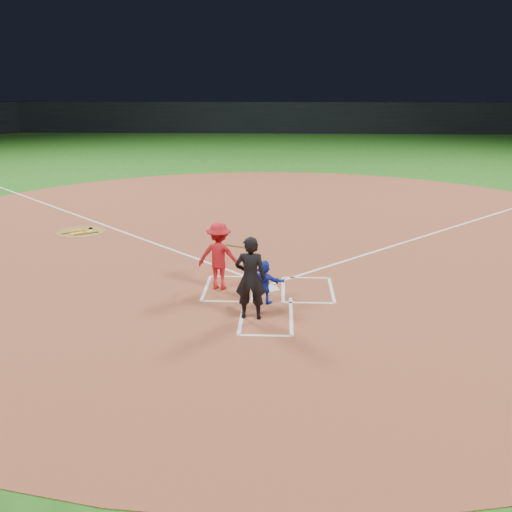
{
  "coord_description": "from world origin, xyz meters",
  "views": [
    {
      "loc": [
        0.32,
        -13.56,
        4.98
      ],
      "look_at": [
        -0.3,
        -0.4,
        1.0
      ],
      "focal_mm": 40.0,
      "sensor_mm": 36.0,
      "label": 1
    }
  ],
  "objects_px": {
    "catcher": "(264,282)",
    "umpire": "(250,278)",
    "home_plate": "(269,289)",
    "on_deck_circle": "(81,232)",
    "batter_at_plate": "(219,256)"
  },
  "relations": [
    {
      "from": "on_deck_circle",
      "to": "catcher",
      "type": "height_order",
      "value": "catcher"
    },
    {
      "from": "home_plate",
      "to": "catcher",
      "type": "height_order",
      "value": "catcher"
    },
    {
      "from": "catcher",
      "to": "umpire",
      "type": "xyz_separation_m",
      "value": [
        -0.26,
        -0.93,
        0.41
      ]
    },
    {
      "from": "on_deck_circle",
      "to": "catcher",
      "type": "xyz_separation_m",
      "value": [
        6.65,
        -6.43,
        0.52
      ]
    },
    {
      "from": "on_deck_circle",
      "to": "catcher",
      "type": "relative_size",
      "value": 1.63
    },
    {
      "from": "home_plate",
      "to": "umpire",
      "type": "bearing_deg",
      "value": 79.33
    },
    {
      "from": "home_plate",
      "to": "on_deck_circle",
      "type": "relative_size",
      "value": 0.35
    },
    {
      "from": "home_plate",
      "to": "batter_at_plate",
      "type": "distance_m",
      "value": 1.5
    },
    {
      "from": "on_deck_circle",
      "to": "umpire",
      "type": "bearing_deg",
      "value": -49.04
    },
    {
      "from": "home_plate",
      "to": "umpire",
      "type": "relative_size",
      "value": 0.32
    },
    {
      "from": "catcher",
      "to": "umpire",
      "type": "bearing_deg",
      "value": 97.11
    },
    {
      "from": "home_plate",
      "to": "catcher",
      "type": "distance_m",
      "value": 1.08
    },
    {
      "from": "umpire",
      "to": "batter_at_plate",
      "type": "height_order",
      "value": "umpire"
    },
    {
      "from": "catcher",
      "to": "umpire",
      "type": "height_order",
      "value": "umpire"
    },
    {
      "from": "home_plate",
      "to": "umpire",
      "type": "height_order",
      "value": "umpire"
    }
  ]
}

